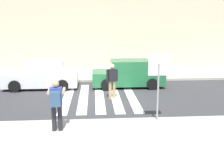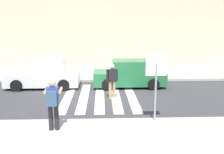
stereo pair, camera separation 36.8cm
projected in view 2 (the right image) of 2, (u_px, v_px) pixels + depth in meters
name	position (u px, v px, depth m)	size (l,w,h in m)	color
ground_plane	(100.00, 98.00, 13.00)	(120.00, 120.00, 0.00)	#38383A
sidewalk_far	(100.00, 73.00, 18.85)	(60.00, 4.80, 0.14)	#B2AD9E
building_facade_far	(100.00, 32.00, 22.59)	(56.00, 4.00, 5.61)	beige
crosswalk_stripe_0	(68.00, 97.00, 13.13)	(0.44, 5.20, 0.01)	silver
crosswalk_stripe_1	(84.00, 97.00, 13.16)	(0.44, 5.20, 0.01)	silver
crosswalk_stripe_2	(100.00, 97.00, 13.19)	(0.44, 5.20, 0.01)	silver
crosswalk_stripe_3	(116.00, 97.00, 13.22)	(0.44, 5.20, 0.01)	silver
crosswalk_stripe_4	(131.00, 96.00, 13.25)	(0.44, 5.20, 0.01)	silver
stop_sign	(156.00, 73.00, 9.32)	(0.76, 0.08, 2.44)	gray
photographer_with_backpack	(53.00, 101.00, 8.59)	(0.61, 0.86, 1.72)	#232328
pedestrian_crossing	(112.00, 79.00, 12.67)	(0.56, 0.33, 1.72)	tan
parked_car_white	(44.00, 75.00, 14.97)	(4.10, 1.92, 1.55)	white
parked_car_green	(130.00, 74.00, 15.16)	(4.10, 1.92, 1.55)	#236B3D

